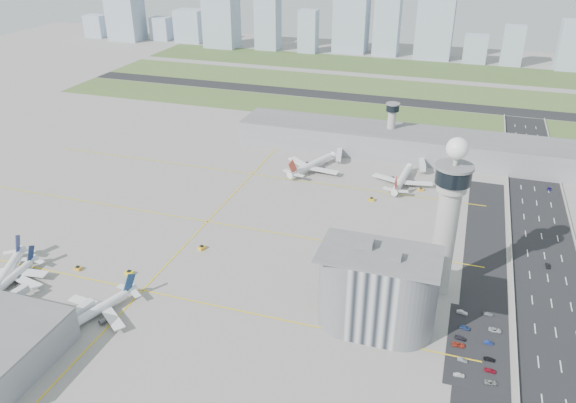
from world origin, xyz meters
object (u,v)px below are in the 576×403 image
(car_lot_11, at_px, (488,314))
(car_hw_1, at_px, (548,266))
(car_lot_1, at_px, (462,360))
(car_lot_8, at_px, (489,359))
(control_tower, at_px, (448,212))
(car_lot_5, at_px, (462,312))
(secondary_tower, at_px, (391,124))
(airplane_near_c, at_px, (95,306))
(tug_1, at_px, (78,268))
(admin_building, at_px, (377,290))
(jet_bridge_far_0, at_px, (340,152))
(jet_bridge_near_2, at_px, (64,326))
(tug_3, at_px, (202,247))
(airplane_far_b, at_px, (403,175))
(car_lot_7, at_px, (490,370))
(airplane_near_a, at_px, (4,269))
(car_lot_9, at_px, (489,343))
(airplane_near_b, at_px, (8,276))
(car_hw_4, at_px, (517,148))
(airplane_far_a, at_px, (313,160))
(car_lot_3, at_px, (461,338))
(car_lot_0, at_px, (459,375))
(car_hw_2, at_px, (549,189))
(car_lot_10, at_px, (495,330))
(tug_4, at_px, (371,199))
(car_lot_6, at_px, (491,382))
(tug_5, at_px, (421,189))
(car_lot_4, at_px, (465,328))
(jet_bridge_far_1, at_px, (421,162))
(car_lot_2, at_px, (459,345))

(car_lot_11, relative_size, car_hw_1, 1.00)
(car_lot_1, distance_m, car_lot_8, 9.13)
(control_tower, bearing_deg, car_lot_5, -52.45)
(secondary_tower, relative_size, airplane_near_c, 0.87)
(tug_1, bearing_deg, car_lot_11, 101.17)
(admin_building, bearing_deg, jet_bridge_far_0, 107.99)
(jet_bridge_near_2, relative_size, tug_3, 4.32)
(airplane_far_b, relative_size, car_lot_7, 10.51)
(tug_1, bearing_deg, airplane_near_a, -51.46)
(airplane_near_a, height_order, car_lot_9, airplane_near_a)
(airplane_near_b, relative_size, car_hw_4, 10.14)
(airplane_near_c, relative_size, car_lot_9, 10.96)
(tug_1, xyz_separation_m, tug_3, (42.60, 31.40, 0.07))
(car_lot_11, bearing_deg, airplane_near_b, 102.46)
(tug_1, bearing_deg, car_hw_1, 112.25)
(airplane_far_a, relative_size, car_hw_4, 12.58)
(car_lot_3, bearing_deg, car_lot_0, -170.29)
(secondary_tower, distance_m, car_hw_2, 98.45)
(jet_bridge_near_2, xyz_separation_m, car_lot_9, (145.05, 41.13, -2.30))
(airplane_far_b, bearing_deg, control_tower, -159.51)
(car_lot_1, xyz_separation_m, car_lot_9, (8.35, 11.70, -0.00))
(airplane_near_b, distance_m, car_lot_3, 176.79)
(car_lot_10, bearing_deg, jet_bridge_far_0, 33.33)
(tug_4, distance_m, car_lot_5, 97.26)
(airplane_near_b, distance_m, car_lot_11, 188.91)
(car_lot_9, bearing_deg, admin_building, 88.79)
(airplane_far_b, bearing_deg, car_lot_6, -156.82)
(tug_5, xyz_separation_m, car_lot_4, (28.08, -112.26, -0.17))
(car_lot_3, relative_size, car_lot_7, 1.05)
(airplane_near_a, bearing_deg, jet_bridge_far_1, 116.60)
(tug_5, relative_size, car_hw_2, 0.70)
(tug_1, distance_m, car_lot_2, 155.90)
(secondary_tower, relative_size, car_lot_0, 8.81)
(airplane_near_b, bearing_deg, tug_4, 129.92)
(airplane_near_a, relative_size, car_lot_7, 10.36)
(secondary_tower, bearing_deg, airplane_near_c, -111.10)
(car_lot_1, relative_size, car_lot_8, 0.89)
(car_lot_4, height_order, car_lot_8, car_lot_4)
(secondary_tower, height_order, car_lot_6, secondary_tower)
(secondary_tower, height_order, car_lot_9, secondary_tower)
(car_lot_6, bearing_deg, car_lot_3, 20.55)
(airplane_near_a, xyz_separation_m, tug_4, (128.74, 119.44, -4.65))
(airplane_near_c, distance_m, car_lot_8, 141.23)
(airplane_near_c, height_order, car_lot_11, airplane_near_c)
(jet_bridge_far_0, bearing_deg, secondary_tower, 112.74)
(airplane_far_b, xyz_separation_m, car_lot_9, (47.41, -124.00, -5.06))
(airplane_far_a, relative_size, car_lot_11, 11.12)
(car_lot_5, xyz_separation_m, car_lot_10, (11.83, -6.72, -0.02))
(control_tower, height_order, car_lot_2, control_tower)
(car_lot_1, bearing_deg, car_lot_8, -63.78)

